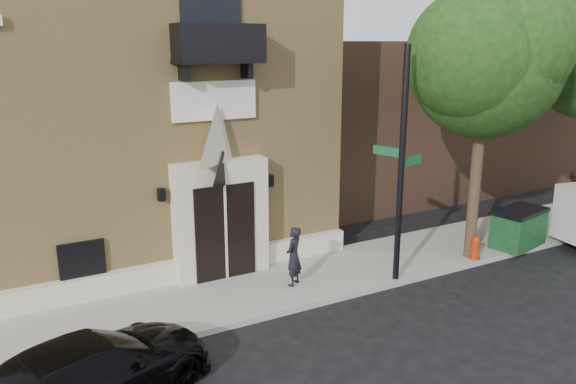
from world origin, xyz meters
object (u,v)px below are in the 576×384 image
(black_sedan, at_px, (92,371))
(pedestrian_far, at_px, (573,194))
(pedestrian_near, at_px, (294,256))
(street_sign, at_px, (401,166))
(fire_hydrant, at_px, (475,248))
(dumpster, at_px, (519,227))

(black_sedan, relative_size, pedestrian_far, 2.64)
(black_sedan, xyz_separation_m, pedestrian_near, (5.54, 2.52, 0.28))
(black_sedan, height_order, street_sign, street_sign)
(fire_hydrant, xyz_separation_m, dumpster, (2.04, 0.18, 0.26))
(pedestrian_near, bearing_deg, dumpster, 138.41)
(black_sedan, distance_m, dumpster, 13.28)
(pedestrian_far, bearing_deg, fire_hydrant, 119.59)
(fire_hydrant, relative_size, pedestrian_near, 0.44)
(black_sedan, xyz_separation_m, street_sign, (8.17, 1.55, 2.59))
(dumpster, relative_size, pedestrian_near, 1.25)
(street_sign, bearing_deg, fire_hydrant, -16.62)
(pedestrian_near, bearing_deg, pedestrian_far, 146.03)
(street_sign, height_order, dumpster, street_sign)
(black_sedan, xyz_separation_m, fire_hydrant, (11.13, 1.53, -0.17))
(black_sedan, height_order, dumpster, dumpster)
(black_sedan, xyz_separation_m, dumpster, (13.17, 1.71, 0.09))
(pedestrian_near, bearing_deg, fire_hydrant, 134.45)
(pedestrian_far, bearing_deg, dumpster, 122.80)
(street_sign, relative_size, pedestrian_near, 3.87)
(fire_hydrant, height_order, pedestrian_far, pedestrian_far)
(fire_hydrant, bearing_deg, dumpster, 4.95)
(black_sedan, distance_m, pedestrian_far, 17.62)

